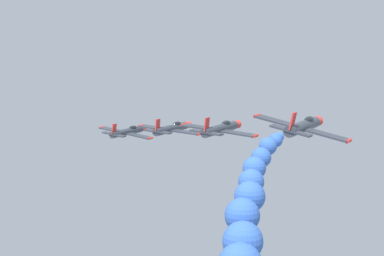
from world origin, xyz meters
The scene contains 5 objects.
airplane_lead centered at (-19.00, 15.63, 93.79)m, with size 9.52×10.35×2.70m.
airplane_left_inner centered at (-5.89, 5.77, 96.05)m, with size 9.56×10.35×2.40m.
airplane_right_inner centered at (5.90, -4.50, 97.75)m, with size 9.55×10.35×2.50m.
airplane_left_outer centered at (18.91, -14.94, 99.79)m, with size 9.42×10.35×3.03m.
smoke_trail_left_outer centered at (21.42, -36.77, 96.53)m, with size 5.83×21.47×6.80m.
Camera 1 is at (36.18, -76.73, 107.16)m, focal length 62.05 mm.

